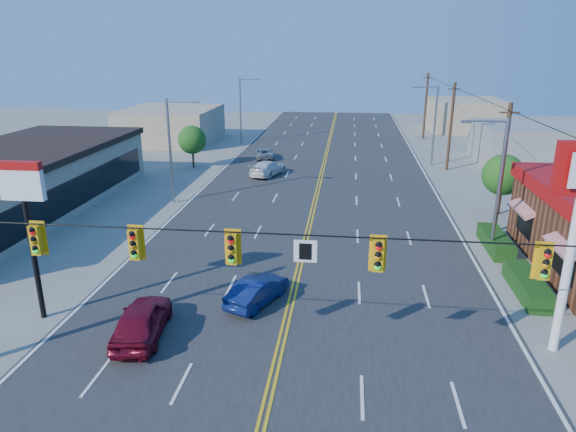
# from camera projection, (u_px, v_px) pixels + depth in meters

# --- Properties ---
(ground) EXTENTS (160.00, 160.00, 0.00)m
(ground) POSITION_uv_depth(u_px,v_px,m) (270.00, 391.00, 18.28)
(ground) COLOR gray
(ground) RESTS_ON ground
(road) EXTENTS (20.00, 120.00, 0.06)m
(road) POSITION_uv_depth(u_px,v_px,m) (312.00, 215.00, 37.11)
(road) COLOR #2D2D30
(road) RESTS_ON ground
(signal_span) EXTENTS (24.32, 0.34, 9.00)m
(signal_span) POSITION_uv_depth(u_px,v_px,m) (265.00, 265.00, 16.75)
(signal_span) COLOR #47301E
(signal_span) RESTS_ON ground
(strip_mall) EXTENTS (10.40, 26.40, 4.40)m
(strip_mall) POSITION_uv_depth(u_px,v_px,m) (6.00, 183.00, 36.99)
(strip_mall) COLOR tan
(strip_mall) RESTS_ON ground
(pizza_hut_sign) EXTENTS (1.90, 0.30, 6.85)m
(pizza_hut_sign) POSITION_uv_depth(u_px,v_px,m) (26.00, 208.00, 21.64)
(pizza_hut_sign) COLOR black
(pizza_hut_sign) RESTS_ON ground
(streetlight_se) EXTENTS (2.55, 0.25, 8.00)m
(streetlight_se) POSITION_uv_depth(u_px,v_px,m) (496.00, 180.00, 28.83)
(streetlight_se) COLOR gray
(streetlight_se) RESTS_ON ground
(streetlight_ne) EXTENTS (2.55, 0.25, 8.00)m
(streetlight_ne) POSITION_uv_depth(u_px,v_px,m) (433.00, 121.00, 51.44)
(streetlight_ne) COLOR gray
(streetlight_ne) RESTS_ON ground
(streetlight_sw) EXTENTS (2.55, 0.25, 8.00)m
(streetlight_sw) POSITION_uv_depth(u_px,v_px,m) (172.00, 145.00, 38.79)
(streetlight_sw) COLOR gray
(streetlight_sw) RESTS_ON ground
(streetlight_nw) EXTENTS (2.55, 0.25, 8.00)m
(streetlight_nw) POSITION_uv_depth(u_px,v_px,m) (242.00, 107.00, 63.28)
(streetlight_nw) COLOR gray
(streetlight_nw) RESTS_ON ground
(utility_pole_near) EXTENTS (0.28, 0.28, 8.40)m
(utility_pole_near) POSITION_uv_depth(u_px,v_px,m) (502.00, 170.00, 32.55)
(utility_pole_near) COLOR #47301E
(utility_pole_near) RESTS_ON ground
(utility_pole_mid) EXTENTS (0.28, 0.28, 8.40)m
(utility_pole_mid) POSITION_uv_depth(u_px,v_px,m) (451.00, 127.00, 49.50)
(utility_pole_mid) COLOR #47301E
(utility_pole_mid) RESTS_ON ground
(utility_pole_far) EXTENTS (0.28, 0.28, 8.40)m
(utility_pole_far) POSITION_uv_depth(u_px,v_px,m) (426.00, 106.00, 66.46)
(utility_pole_far) COLOR #47301E
(utility_pole_far) RESTS_ON ground
(tree_kfc_rear) EXTENTS (2.94, 2.94, 4.41)m
(tree_kfc_rear) POSITION_uv_depth(u_px,v_px,m) (503.00, 175.00, 36.57)
(tree_kfc_rear) COLOR #47301E
(tree_kfc_rear) RESTS_ON ground
(tree_west) EXTENTS (2.80, 2.80, 4.20)m
(tree_west) POSITION_uv_depth(u_px,v_px,m) (192.00, 140.00, 50.88)
(tree_west) COLOR #47301E
(tree_west) RESTS_ON ground
(bld_east_mid) EXTENTS (12.00, 10.00, 4.00)m
(bld_east_mid) POSITION_uv_depth(u_px,v_px,m) (539.00, 144.00, 52.87)
(bld_east_mid) COLOR gray
(bld_east_mid) RESTS_ON ground
(bld_west_far) EXTENTS (11.00, 12.00, 4.20)m
(bld_west_far) POSITION_uv_depth(u_px,v_px,m) (171.00, 125.00, 65.07)
(bld_west_far) COLOR tan
(bld_west_far) RESTS_ON ground
(bld_east_far) EXTENTS (10.00, 10.00, 4.40)m
(bld_east_far) POSITION_uv_depth(u_px,v_px,m) (465.00, 115.00, 73.87)
(bld_east_far) COLOR tan
(bld_east_far) RESTS_ON ground
(car_magenta) EXTENTS (2.35, 4.69, 1.53)m
(car_magenta) POSITION_uv_depth(u_px,v_px,m) (142.00, 321.00, 21.44)
(car_magenta) COLOR maroon
(car_magenta) RESTS_ON ground
(car_blue) EXTENTS (2.73, 4.04, 1.26)m
(car_blue) POSITION_uv_depth(u_px,v_px,m) (257.00, 292.00, 24.30)
(car_blue) COLOR #0E1B53
(car_blue) RESTS_ON ground
(car_white) EXTENTS (3.38, 5.14, 1.38)m
(car_white) POSITION_uv_depth(u_px,v_px,m) (268.00, 169.00, 48.24)
(car_white) COLOR white
(car_white) RESTS_ON ground
(car_silver) EXTENTS (2.66, 4.35, 1.13)m
(car_silver) POSITION_uv_depth(u_px,v_px,m) (264.00, 154.00, 55.51)
(car_silver) COLOR #A1A2A6
(car_silver) RESTS_ON ground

